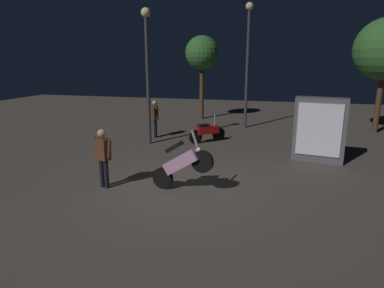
# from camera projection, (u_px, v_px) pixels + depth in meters

# --- Properties ---
(ground_plane) EXTENTS (40.00, 40.00, 0.00)m
(ground_plane) POSITION_uv_depth(u_px,v_px,m) (182.00, 189.00, 8.63)
(ground_plane) COLOR #4C443D
(motorcycle_pink_foreground) EXTENTS (1.66, 0.45, 1.63)m
(motorcycle_pink_foreground) POSITION_uv_depth(u_px,v_px,m) (182.00, 163.00, 8.30)
(motorcycle_pink_foreground) COLOR black
(motorcycle_pink_foreground) RESTS_ON ground_plane
(motorcycle_red_parked_left) EXTENTS (1.26, 1.23, 1.11)m
(motorcycle_red_parked_left) POSITION_uv_depth(u_px,v_px,m) (207.00, 132.00, 13.47)
(motorcycle_red_parked_left) COLOR black
(motorcycle_red_parked_left) RESTS_ON ground_plane
(person_rider_beside) EXTENTS (0.65, 0.33, 1.56)m
(person_rider_beside) POSITION_uv_depth(u_px,v_px,m) (103.00, 154.00, 8.53)
(person_rider_beside) COLOR black
(person_rider_beside) RESTS_ON ground_plane
(person_bystander_far) EXTENTS (0.31, 0.66, 1.60)m
(person_bystander_far) POSITION_uv_depth(u_px,v_px,m) (155.00, 116.00, 14.21)
(person_bystander_far) COLOR black
(person_bystander_far) RESTS_ON ground_plane
(streetlamp_near) EXTENTS (0.36, 0.36, 5.81)m
(streetlamp_near) POSITION_uv_depth(u_px,v_px,m) (248.00, 52.00, 15.64)
(streetlamp_near) COLOR #38383D
(streetlamp_near) RESTS_ON ground_plane
(streetlamp_far) EXTENTS (0.36, 0.36, 5.12)m
(streetlamp_far) POSITION_uv_depth(u_px,v_px,m) (147.00, 60.00, 12.60)
(streetlamp_far) COLOR #38383D
(streetlamp_far) RESTS_ON ground_plane
(tree_center_bg) EXTENTS (1.83, 1.83, 4.56)m
(tree_center_bg) POSITION_uv_depth(u_px,v_px,m) (202.00, 54.00, 18.19)
(tree_center_bg) COLOR #4C331E
(tree_center_bg) RESTS_ON ground_plane
(kiosk_billboard) EXTENTS (1.66, 0.78, 2.10)m
(kiosk_billboard) POSITION_uv_depth(u_px,v_px,m) (320.00, 130.00, 10.77)
(kiosk_billboard) COLOR #595960
(kiosk_billboard) RESTS_ON ground_plane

